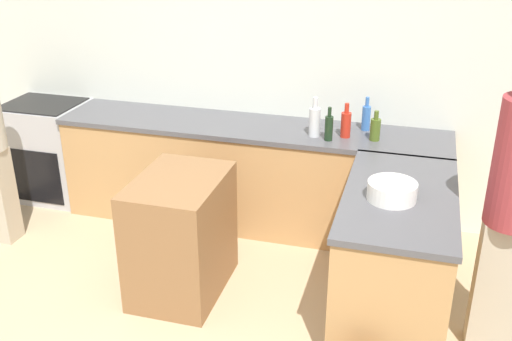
# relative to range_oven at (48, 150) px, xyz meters

# --- Properties ---
(wall_back) EXTENTS (8.00, 0.06, 2.70)m
(wall_back) POSITION_rel_range_oven_xyz_m (1.95, 0.33, 0.90)
(wall_back) COLOR silver
(wall_back) RESTS_ON ground_plane
(counter_back) EXTENTS (3.19, 0.64, 0.88)m
(counter_back) POSITION_rel_range_oven_xyz_m (1.95, -0.01, -0.00)
(counter_back) COLOR tan
(counter_back) RESTS_ON ground_plane
(counter_peninsula) EXTENTS (0.69, 1.34, 0.88)m
(counter_peninsula) POSITION_rel_range_oven_xyz_m (3.20, -0.97, -0.00)
(counter_peninsula) COLOR tan
(counter_peninsula) RESTS_ON ground_plane
(range_oven) EXTENTS (0.70, 0.60, 0.90)m
(range_oven) POSITION_rel_range_oven_xyz_m (0.00, 0.00, 0.00)
(range_oven) COLOR #ADADB2
(range_oven) RESTS_ON ground_plane
(island_table) EXTENTS (0.56, 0.79, 0.86)m
(island_table) POSITION_rel_range_oven_xyz_m (1.77, -1.09, -0.02)
(island_table) COLOR brown
(island_table) RESTS_ON ground_plane
(mixing_bowl) EXTENTS (0.30, 0.30, 0.11)m
(mixing_bowl) POSITION_rel_range_oven_xyz_m (3.15, -1.07, 0.49)
(mixing_bowl) COLOR white
(mixing_bowl) RESTS_ON counter_peninsula
(water_bottle_blue) EXTENTS (0.07, 0.07, 0.27)m
(water_bottle_blue) POSITION_rel_range_oven_xyz_m (2.86, 0.13, 0.54)
(water_bottle_blue) COLOR #386BB7
(water_bottle_blue) RESTS_ON counter_back
(hot_sauce_bottle) EXTENTS (0.08, 0.08, 0.27)m
(hot_sauce_bottle) POSITION_rel_range_oven_xyz_m (2.73, -0.07, 0.54)
(hot_sauce_bottle) COLOR red
(hot_sauce_bottle) RESTS_ON counter_back
(olive_oil_bottle) EXTENTS (0.08, 0.08, 0.23)m
(olive_oil_bottle) POSITION_rel_range_oven_xyz_m (2.95, -0.08, 0.53)
(olive_oil_bottle) COLOR #475B1E
(olive_oil_bottle) RESTS_ON counter_back
(vinegar_bottle_clear) EXTENTS (0.09, 0.09, 0.31)m
(vinegar_bottle_clear) POSITION_rel_range_oven_xyz_m (2.49, -0.12, 0.56)
(vinegar_bottle_clear) COLOR silver
(vinegar_bottle_clear) RESTS_ON counter_back
(wine_bottle_dark) EXTENTS (0.06, 0.06, 0.26)m
(wine_bottle_dark) POSITION_rel_range_oven_xyz_m (2.61, -0.18, 0.54)
(wine_bottle_dark) COLOR black
(wine_bottle_dark) RESTS_ON counter_back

